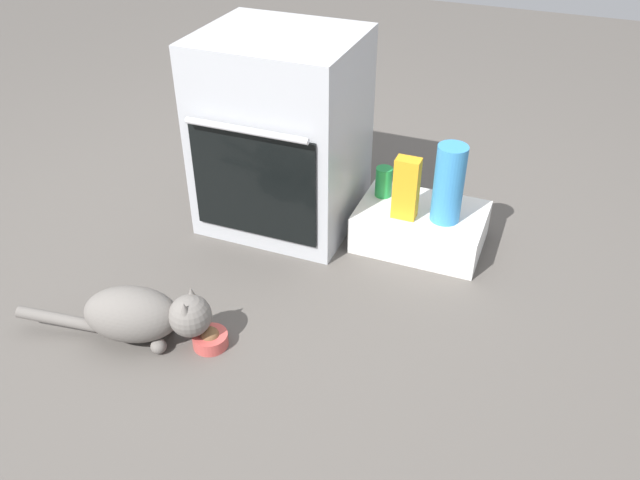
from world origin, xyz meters
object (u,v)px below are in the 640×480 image
oven (282,133)px  water_bottle (449,184)px  food_bowl (212,339)px  cat (142,315)px  soda_can (384,182)px  pantry_cabinet (420,227)px  juice_carton (406,188)px

oven → water_bottle: size_ratio=2.55×
food_bowl → cat: cat is taller
water_bottle → soda_can: (-0.26, 0.08, -0.09)m
cat → water_bottle: 1.15m
oven → food_bowl: oven is taller
pantry_cabinet → juice_carton: (-0.05, -0.07, 0.20)m
oven → cat: size_ratio=1.20×
oven → cat: bearing=-97.4°
food_bowl → oven: bearing=97.3°
juice_carton → soda_can: bearing=135.0°
cat → oven: bearing=67.7°
oven → juice_carton: bearing=-5.2°
cat → juice_carton: 1.03m
food_bowl → juice_carton: size_ratio=0.48×
food_bowl → soda_can: bearing=70.9°
juice_carton → water_bottle: size_ratio=0.80×
pantry_cabinet → water_bottle: (0.09, -0.03, 0.23)m
oven → soda_can: (0.40, 0.07, -0.17)m
pantry_cabinet → water_bottle: bearing=-18.5°
pantry_cabinet → cat: 1.10m
oven → pantry_cabinet: size_ratio=1.59×
oven → water_bottle: oven is taller
cat → soda_can: bearing=46.1°
pantry_cabinet → juice_carton: juice_carton is taller
food_bowl → cat: (-0.21, -0.06, 0.08)m
water_bottle → pantry_cabinet: bearing=161.5°
water_bottle → soda_can: 0.29m
cat → juice_carton: size_ratio=2.65×
juice_carton → cat: bearing=-128.2°
food_bowl → juice_carton: juice_carton is taller
oven → soda_can: oven is taller
oven → cat: 0.90m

